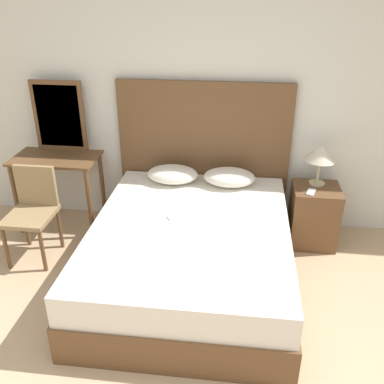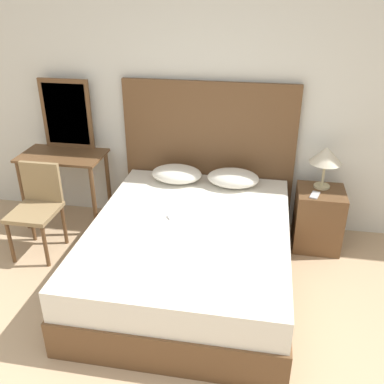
{
  "view_description": "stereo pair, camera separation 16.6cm",
  "coord_description": "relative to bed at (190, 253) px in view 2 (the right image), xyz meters",
  "views": [
    {
      "loc": [
        0.52,
        -1.38,
        2.38
      ],
      "look_at": [
        0.14,
        1.72,
        0.81
      ],
      "focal_mm": 40.0,
      "sensor_mm": 36.0,
      "label": 1
    },
    {
      "loc": [
        0.68,
        -1.36,
        2.38
      ],
      "look_at": [
        0.14,
        1.72,
        0.81
      ],
      "focal_mm": 40.0,
      "sensor_mm": 36.0,
      "label": 2
    }
  ],
  "objects": [
    {
      "name": "wall_back",
      "position": [
        -0.14,
        1.14,
        1.07
      ],
      "size": [
        10.0,
        0.06,
        2.7
      ],
      "color": "silver",
      "rests_on": "ground_plane"
    },
    {
      "name": "bed",
      "position": [
        0.0,
        0.0,
        0.0
      ],
      "size": [
        1.65,
        2.07,
        0.56
      ],
      "color": "brown",
      "rests_on": "ground_plane"
    },
    {
      "name": "headboard",
      "position": [
        -0.0,
        1.06,
        0.48
      ],
      "size": [
        1.73,
        0.05,
        1.51
      ],
      "color": "brown",
      "rests_on": "ground_plane"
    },
    {
      "name": "pillow_left",
      "position": [
        -0.28,
        0.81,
        0.36
      ],
      "size": [
        0.5,
        0.35,
        0.16
      ],
      "color": "silver",
      "rests_on": "bed"
    },
    {
      "name": "pillow_right",
      "position": [
        0.28,
        0.81,
        0.36
      ],
      "size": [
        0.5,
        0.35,
        0.16
      ],
      "color": "silver",
      "rests_on": "bed"
    },
    {
      "name": "phone_on_bed",
      "position": [
        -0.14,
        0.11,
        0.29
      ],
      "size": [
        0.16,
        0.14,
        0.01
      ],
      "color": "#B7B7BC",
      "rests_on": "bed"
    },
    {
      "name": "nightstand",
      "position": [
        1.12,
        0.76,
        0.02
      ],
      "size": [
        0.44,
        0.43,
        0.6
      ],
      "color": "brown",
      "rests_on": "ground_plane"
    },
    {
      "name": "table_lamp",
      "position": [
        1.12,
        0.85,
        0.64
      ],
      "size": [
        0.3,
        0.3,
        0.41
      ],
      "color": "tan",
      "rests_on": "nightstand"
    },
    {
      "name": "phone_on_nightstand",
      "position": [
        1.05,
        0.66,
        0.32
      ],
      "size": [
        0.11,
        0.16,
        0.01
      ],
      "color": "#B7B7BC",
      "rests_on": "nightstand"
    },
    {
      "name": "vanity_desk",
      "position": [
        -1.47,
        0.78,
        0.35
      ],
      "size": [
        0.85,
        0.49,
        0.78
      ],
      "color": "brown",
      "rests_on": "ground_plane"
    },
    {
      "name": "vanity_mirror",
      "position": [
        -1.47,
        1.0,
        0.86
      ],
      "size": [
        0.53,
        0.03,
        0.72
      ],
      "color": "brown",
      "rests_on": "vanity_desk"
    },
    {
      "name": "chair",
      "position": [
        -1.49,
        0.24,
        0.22
      ],
      "size": [
        0.4,
        0.45,
        0.86
      ],
      "color": "olive",
      "rests_on": "ground_plane"
    }
  ]
}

